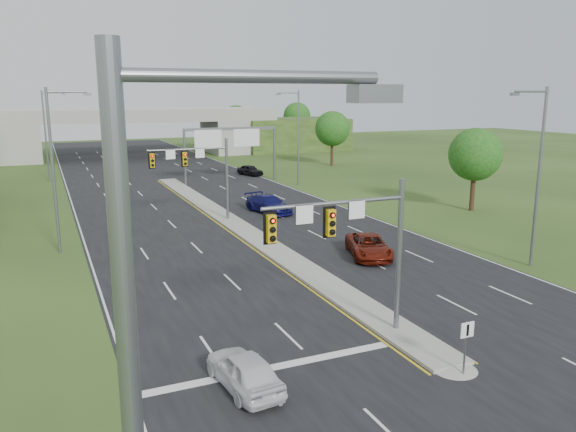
% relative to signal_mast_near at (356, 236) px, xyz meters
% --- Properties ---
extents(ground, '(240.00, 240.00, 0.00)m').
position_rel_signal_mast_near_xyz_m(ground, '(2.26, 0.07, -4.73)').
color(ground, '#273F16').
rests_on(ground, ground).
extents(road, '(24.00, 160.00, 0.02)m').
position_rel_signal_mast_near_xyz_m(road, '(2.26, 35.07, -4.72)').
color(road, black).
rests_on(road, ground).
extents(median, '(2.00, 54.00, 0.16)m').
position_rel_signal_mast_near_xyz_m(median, '(2.26, 23.07, -4.63)').
color(median, gray).
rests_on(median, road).
extents(median_nose, '(2.00, 2.00, 0.16)m').
position_rel_signal_mast_near_xyz_m(median_nose, '(2.26, -3.93, -4.63)').
color(median_nose, gray).
rests_on(median_nose, road).
extents(lane_markings, '(23.72, 160.00, 0.01)m').
position_rel_signal_mast_near_xyz_m(lane_markings, '(1.66, 28.99, -4.70)').
color(lane_markings, gold).
rests_on(lane_markings, road).
extents(signal_mast_near, '(6.62, 0.60, 7.00)m').
position_rel_signal_mast_near_xyz_m(signal_mast_near, '(0.00, 0.00, 0.00)').
color(signal_mast_near, slate).
rests_on(signal_mast_near, ground).
extents(signal_mast_far, '(6.62, 0.60, 7.00)m').
position_rel_signal_mast_near_xyz_m(signal_mast_far, '(0.00, 25.00, 0.00)').
color(signal_mast_far, slate).
rests_on(signal_mast_far, ground).
extents(keep_right_sign, '(0.60, 0.13, 2.20)m').
position_rel_signal_mast_near_xyz_m(keep_right_sign, '(2.26, -4.45, -3.21)').
color(keep_right_sign, slate).
rests_on(keep_right_sign, ground).
extents(sign_gantry, '(11.58, 0.44, 6.67)m').
position_rel_signal_mast_near_xyz_m(sign_gantry, '(8.95, 44.99, 0.51)').
color(sign_gantry, slate).
rests_on(sign_gantry, ground).
extents(overpass, '(80.00, 14.00, 8.10)m').
position_rel_signal_mast_near_xyz_m(overpass, '(2.26, 80.07, -1.17)').
color(overpass, gray).
rests_on(overpass, ground).
extents(lightpole_l_mid, '(2.85, 0.25, 11.00)m').
position_rel_signal_mast_near_xyz_m(lightpole_l_mid, '(-11.03, 20.07, 1.38)').
color(lightpole_l_mid, slate).
rests_on(lightpole_l_mid, ground).
extents(lightpole_l_far, '(2.85, 0.25, 11.00)m').
position_rel_signal_mast_near_xyz_m(lightpole_l_far, '(-11.03, 55.07, 1.38)').
color(lightpole_l_far, slate).
rests_on(lightpole_l_far, ground).
extents(lightpole_r_near, '(2.85, 0.25, 11.00)m').
position_rel_signal_mast_near_xyz_m(lightpole_r_near, '(15.56, 5.07, 1.38)').
color(lightpole_r_near, slate).
rests_on(lightpole_r_near, ground).
extents(lightpole_r_far, '(2.85, 0.25, 11.00)m').
position_rel_signal_mast_near_xyz_m(lightpole_r_far, '(15.56, 40.07, 1.38)').
color(lightpole_r_far, slate).
rests_on(lightpole_r_far, ground).
extents(tree_r_near, '(4.80, 4.80, 7.60)m').
position_rel_signal_mast_near_xyz_m(tree_r_near, '(24.26, 20.07, 0.45)').
color(tree_r_near, '#382316').
rests_on(tree_r_near, ground).
extents(tree_r_mid, '(5.20, 5.20, 8.12)m').
position_rel_signal_mast_near_xyz_m(tree_r_mid, '(28.26, 55.07, 0.78)').
color(tree_r_mid, '#382316').
rests_on(tree_r_mid, ground).
extents(tree_back_c, '(5.60, 5.60, 8.32)m').
position_rel_signal_mast_near_xyz_m(tree_back_c, '(26.26, 94.07, 0.78)').
color(tree_back_c, '#382316').
rests_on(tree_back_c, ground).
extents(tree_back_d, '(6.00, 6.00, 8.85)m').
position_rel_signal_mast_near_xyz_m(tree_back_d, '(40.26, 94.07, 1.11)').
color(tree_back_d, '#382316').
rests_on(tree_back_d, ground).
extents(car_white, '(2.07, 4.28, 1.41)m').
position_rel_signal_mast_near_xyz_m(car_white, '(-5.71, -1.93, -4.00)').
color(car_white, silver).
rests_on(car_white, road).
extents(car_far_a, '(4.05, 5.77, 1.46)m').
position_rel_signal_mast_near_xyz_m(car_far_a, '(7.45, 10.81, -3.98)').
color(car_far_a, '#5B1409').
rests_on(car_far_a, road).
extents(car_far_b, '(3.35, 5.79, 1.58)m').
position_rel_signal_mast_near_xyz_m(car_far_b, '(6.66, 26.65, -3.92)').
color(car_far_b, '#0C0C49').
rests_on(car_far_b, road).
extents(car_far_c, '(2.89, 4.38, 1.38)m').
position_rel_signal_mast_near_xyz_m(car_far_c, '(13.26, 49.92, -4.01)').
color(car_far_c, black).
rests_on(car_far_c, road).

